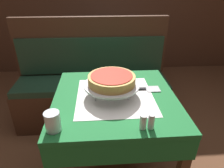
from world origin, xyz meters
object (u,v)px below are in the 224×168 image
at_px(deep_dish_pizza, 112,79).
at_px(water_glass_near, 53,121).
at_px(pizza_server, 139,89).
at_px(condiment_caddy, 121,27).
at_px(pepper_shaker, 151,122).
at_px(booth_bench, 93,92).
at_px(pizza_pan_stand, 112,85).
at_px(dining_table_rear, 114,40).
at_px(salt_shaker, 143,122).
at_px(dining_table_front, 115,110).

height_order(deep_dish_pizza, water_glass_near, deep_dish_pizza).
xyz_separation_m(pizza_server, condiment_caddy, (0.08, 1.71, 0.03)).
bearing_deg(pepper_shaker, booth_bench, 105.91).
bearing_deg(pizza_pan_stand, dining_table_rear, 84.72).
bearing_deg(dining_table_rear, salt_shaker, -90.88).
relative_size(salt_shaker, pepper_shaker, 0.98).
height_order(pizza_server, salt_shaker, salt_shaker).
bearing_deg(booth_bench, dining_table_rear, 72.10).
distance_m(deep_dish_pizza, pepper_shaker, 0.36).
distance_m(pizza_pan_stand, pizza_server, 0.20).
relative_size(dining_table_front, pepper_shaker, 9.70).
height_order(booth_bench, water_glass_near, booth_bench).
height_order(pizza_pan_stand, pizza_server, pizza_pan_stand).
bearing_deg(dining_table_front, water_glass_near, -137.61).
xyz_separation_m(pizza_pan_stand, pizza_server, (0.18, 0.06, -0.07)).
xyz_separation_m(dining_table_front, pepper_shaker, (0.15, -0.31, 0.14)).
xyz_separation_m(pizza_pan_stand, condiment_caddy, (0.26, 1.77, -0.03)).
xyz_separation_m(dining_table_rear, condiment_caddy, (0.10, 0.06, 0.16)).
bearing_deg(pizza_server, deep_dish_pizza, -161.83).
bearing_deg(water_glass_near, booth_bench, 81.94).
bearing_deg(pizza_pan_stand, pizza_server, 18.17).
distance_m(dining_table_rear, pepper_shaker, 2.03).
bearing_deg(deep_dish_pizza, dining_table_front, -21.48).
relative_size(salt_shaker, condiment_caddy, 0.41).
relative_size(dining_table_front, condiment_caddy, 4.09).
relative_size(dining_table_rear, booth_bench, 0.49).
relative_size(dining_table_rear, water_glass_near, 7.55).
relative_size(dining_table_front, booth_bench, 0.49).
xyz_separation_m(pizza_server, salt_shaker, (-0.05, -0.37, 0.03)).
bearing_deg(pepper_shaker, dining_table_front, 115.34).
bearing_deg(pepper_shaker, dining_table_rear, 90.23).
xyz_separation_m(water_glass_near, salt_shaker, (0.42, -0.02, -0.01)).
distance_m(salt_shaker, pepper_shaker, 0.04).
bearing_deg(pizza_server, dining_table_rear, 90.75).
height_order(dining_table_rear, deep_dish_pizza, deep_dish_pizza).
relative_size(pizza_pan_stand, water_glass_near, 3.40).
distance_m(dining_table_front, condiment_caddy, 1.80).
distance_m(dining_table_front, pizza_server, 0.20).
distance_m(deep_dish_pizza, water_glass_near, 0.42).
distance_m(pizza_server, water_glass_near, 0.59).
bearing_deg(salt_shaker, dining_table_front, 109.10).
bearing_deg(water_glass_near, condiment_caddy, 74.94).
height_order(booth_bench, deep_dish_pizza, booth_bench).
xyz_separation_m(deep_dish_pizza, water_glass_near, (-0.30, -0.30, -0.06)).
distance_m(pizza_pan_stand, salt_shaker, 0.34).
bearing_deg(pizza_server, pepper_shaker, -92.04).
relative_size(pepper_shaker, condiment_caddy, 0.42).
distance_m(dining_table_front, pizza_pan_stand, 0.18).
xyz_separation_m(booth_bench, condiment_caddy, (0.40, 0.99, 0.46)).
bearing_deg(condiment_caddy, salt_shaker, -93.64).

